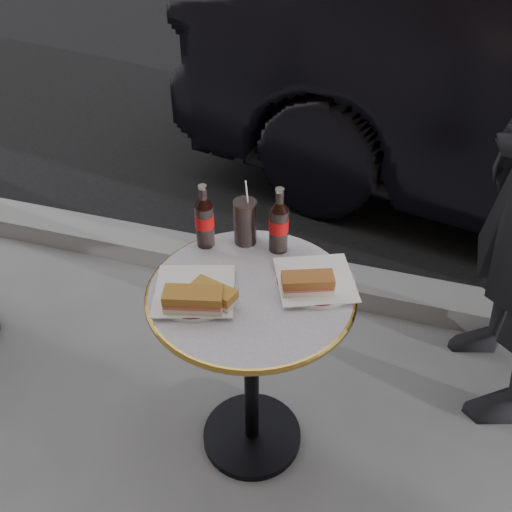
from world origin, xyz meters
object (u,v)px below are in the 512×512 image
(cola_glass, at_px, (245,222))
(cola_bottle_left, at_px, (204,216))
(plate_right, at_px, (315,281))
(bistro_table, at_px, (252,372))
(cola_bottle_right, at_px, (279,220))
(plate_left, at_px, (195,293))

(cola_glass, bearing_deg, cola_bottle_left, -156.43)
(plate_right, height_order, cola_glass, cola_glass)
(cola_glass, bearing_deg, bistro_table, -68.02)
(cola_bottle_right, distance_m, cola_glass, 0.12)
(plate_right, relative_size, cola_bottle_right, 1.05)
(plate_left, relative_size, cola_glass, 1.55)
(plate_right, bearing_deg, cola_glass, 152.46)
(cola_bottle_left, bearing_deg, cola_glass, 23.57)
(plate_right, distance_m, cola_bottle_left, 0.40)
(plate_right, relative_size, cola_bottle_left, 1.07)
(plate_left, distance_m, cola_bottle_right, 0.35)
(cola_bottle_left, xyz_separation_m, cola_glass, (0.12, 0.05, -0.03))
(bistro_table, distance_m, cola_bottle_left, 0.55)
(cola_bottle_right, bearing_deg, plate_right, -40.90)
(bistro_table, xyz_separation_m, cola_bottle_left, (-0.21, 0.17, 0.48))
(plate_right, relative_size, cola_glass, 1.52)
(plate_right, bearing_deg, plate_left, -154.66)
(cola_bottle_left, bearing_deg, plate_right, -12.69)
(bistro_table, height_order, plate_left, plate_left)
(plate_right, height_order, cola_bottle_right, cola_bottle_right)
(plate_right, distance_m, cola_bottle_right, 0.22)
(plate_left, distance_m, cola_glass, 0.30)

